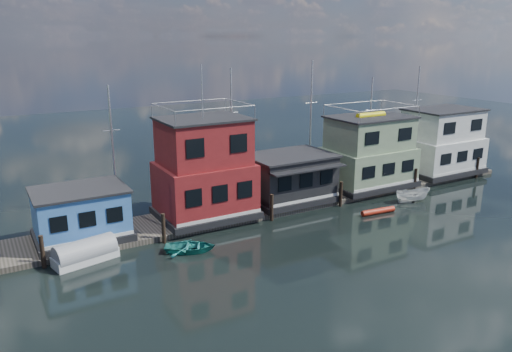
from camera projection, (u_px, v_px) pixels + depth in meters
ground at (392, 252)px, 34.15m from camera, size 160.00×160.00×0.00m
dock at (293, 201)px, 44.12m from camera, size 48.00×5.00×0.40m
houseboat_blue at (81, 214)px, 34.95m from camera, size 6.40×4.90×3.66m
houseboat_red at (204, 170)px, 38.99m from camera, size 7.40×5.90×11.86m
houseboat_dark at (289, 177)px, 43.27m from camera, size 7.40×6.10×4.06m
houseboat_green at (369, 153)px, 47.29m from camera, size 8.40×5.90×7.03m
houseboat_white at (441, 142)px, 52.09m from camera, size 8.40×5.90×6.66m
pilings at (309, 200)px, 41.38m from camera, size 42.28×0.28×2.20m
background_masts at (300, 126)px, 49.97m from camera, size 36.40×0.16×12.00m
motorboat at (413, 195)px, 44.20m from camera, size 3.49×2.11×1.27m
red_kayak at (378, 211)px, 41.37m from camera, size 3.20×0.76×0.46m
dinghy_teal at (190, 247)px, 34.06m from camera, size 4.19×3.76×0.71m
tarp_runabout at (85, 253)px, 32.46m from camera, size 4.31×2.46×1.65m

